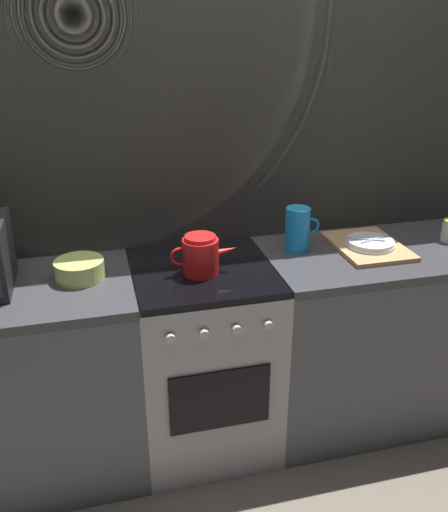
{
  "coord_description": "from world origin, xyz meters",
  "views": [
    {
      "loc": [
        -0.43,
        -2.05,
        1.88
      ],
      "look_at": [
        0.09,
        0.0,
        0.95
      ],
      "focal_mm": 38.43,
      "sensor_mm": 36.0,
      "label": 1
    }
  ],
  "objects_px": {
    "kettle": "(201,255)",
    "pitcher": "(298,229)",
    "mixing_bowl": "(80,269)",
    "dish_pile": "(369,245)",
    "stove_unit": "(204,359)"
  },
  "relations": [
    {
      "from": "kettle",
      "to": "pitcher",
      "type": "distance_m",
      "value": 0.49
    },
    {
      "from": "kettle",
      "to": "mixing_bowl",
      "type": "bearing_deg",
      "value": 171.77
    },
    {
      "from": "mixing_bowl",
      "to": "dish_pile",
      "type": "height_order",
      "value": "mixing_bowl"
    },
    {
      "from": "mixing_bowl",
      "to": "kettle",
      "type": "bearing_deg",
      "value": -8.23
    },
    {
      "from": "stove_unit",
      "to": "pitcher",
      "type": "distance_m",
      "value": 0.73
    },
    {
      "from": "kettle",
      "to": "dish_pile",
      "type": "height_order",
      "value": "kettle"
    },
    {
      "from": "mixing_bowl",
      "to": "stove_unit",
      "type": "bearing_deg",
      "value": -4.12
    },
    {
      "from": "kettle",
      "to": "mixing_bowl",
      "type": "xyz_separation_m",
      "value": [
        -0.49,
        0.07,
        -0.04
      ]
    },
    {
      "from": "dish_pile",
      "to": "kettle",
      "type": "bearing_deg",
      "value": -175.37
    },
    {
      "from": "mixing_bowl",
      "to": "dish_pile",
      "type": "relative_size",
      "value": 0.5
    },
    {
      "from": "stove_unit",
      "to": "dish_pile",
      "type": "height_order",
      "value": "dish_pile"
    },
    {
      "from": "stove_unit",
      "to": "kettle",
      "type": "relative_size",
      "value": 3.16
    },
    {
      "from": "stove_unit",
      "to": "pitcher",
      "type": "height_order",
      "value": "pitcher"
    },
    {
      "from": "stove_unit",
      "to": "dish_pile",
      "type": "distance_m",
      "value": 0.91
    },
    {
      "from": "pitcher",
      "to": "dish_pile",
      "type": "xyz_separation_m",
      "value": [
        0.32,
        -0.07,
        -0.08
      ]
    }
  ]
}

